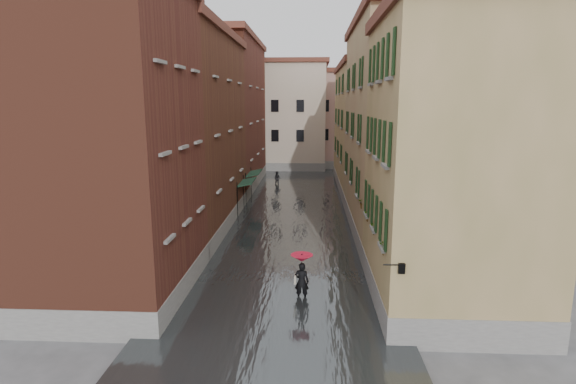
# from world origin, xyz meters

# --- Properties ---
(ground) EXTENTS (120.00, 120.00, 0.00)m
(ground) POSITION_xyz_m (0.00, 0.00, 0.00)
(ground) COLOR #4F4F51
(ground) RESTS_ON ground
(floodwater) EXTENTS (10.00, 60.00, 0.20)m
(floodwater) POSITION_xyz_m (0.00, 13.00, 0.10)
(floodwater) COLOR #3D4244
(floodwater) RESTS_ON ground
(building_left_near) EXTENTS (6.00, 8.00, 13.00)m
(building_left_near) POSITION_xyz_m (-7.00, -2.00, 6.50)
(building_left_near) COLOR brown
(building_left_near) RESTS_ON ground
(building_left_mid) EXTENTS (6.00, 14.00, 12.50)m
(building_left_mid) POSITION_xyz_m (-7.00, 9.00, 6.25)
(building_left_mid) COLOR #552F1A
(building_left_mid) RESTS_ON ground
(building_left_far) EXTENTS (6.00, 16.00, 14.00)m
(building_left_far) POSITION_xyz_m (-7.00, 24.00, 7.00)
(building_left_far) COLOR brown
(building_left_far) RESTS_ON ground
(building_right_near) EXTENTS (6.00, 8.00, 11.50)m
(building_right_near) POSITION_xyz_m (7.00, -2.00, 5.75)
(building_right_near) COLOR olive
(building_right_near) RESTS_ON ground
(building_right_mid) EXTENTS (6.00, 14.00, 13.00)m
(building_right_mid) POSITION_xyz_m (7.00, 9.00, 6.50)
(building_right_mid) COLOR tan
(building_right_mid) RESTS_ON ground
(building_right_far) EXTENTS (6.00, 16.00, 11.50)m
(building_right_far) POSITION_xyz_m (7.00, 24.00, 5.75)
(building_right_far) COLOR olive
(building_right_far) RESTS_ON ground
(building_end_cream) EXTENTS (12.00, 9.00, 13.00)m
(building_end_cream) POSITION_xyz_m (-3.00, 38.00, 6.50)
(building_end_cream) COLOR beige
(building_end_cream) RESTS_ON ground
(building_end_pink) EXTENTS (10.00, 9.00, 12.00)m
(building_end_pink) POSITION_xyz_m (6.00, 40.00, 6.00)
(building_end_pink) COLOR #A77B75
(building_end_pink) RESTS_ON ground
(awning_near) EXTENTS (1.09, 3.15, 2.80)m
(awning_near) POSITION_xyz_m (-3.48, 12.63, 2.47)
(awning_near) COLOR #163222
(awning_near) RESTS_ON ground
(awning_far) EXTENTS (1.09, 3.31, 2.80)m
(awning_far) POSITION_xyz_m (-3.48, 16.96, 2.47)
(awning_far) COLOR #163222
(awning_far) RESTS_ON ground
(wall_lantern) EXTENTS (0.71, 0.22, 0.35)m
(wall_lantern) POSITION_xyz_m (4.33, -6.00, 3.01)
(wall_lantern) COLOR black
(wall_lantern) RESTS_ON ground
(window_planters) EXTENTS (0.59, 8.14, 0.84)m
(window_planters) POSITION_xyz_m (4.12, -0.80, 3.51)
(window_planters) COLOR brown
(window_planters) RESTS_ON ground
(pedestrian_main) EXTENTS (0.98, 0.98, 2.06)m
(pedestrian_main) POSITION_xyz_m (0.97, -2.18, 1.26)
(pedestrian_main) COLOR black
(pedestrian_main) RESTS_ON ground
(pedestrian_far) EXTENTS (0.82, 0.69, 1.50)m
(pedestrian_far) POSITION_xyz_m (-2.09, 24.74, 0.75)
(pedestrian_far) COLOR black
(pedestrian_far) RESTS_ON ground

